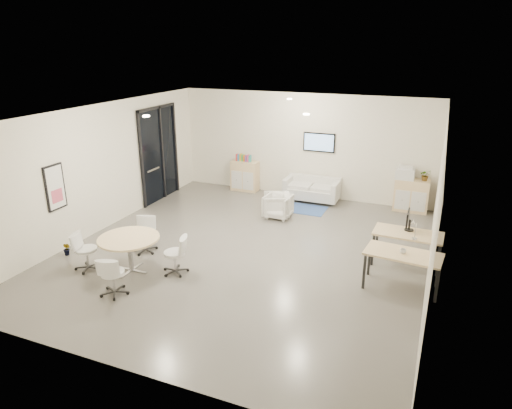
{
  "coord_description": "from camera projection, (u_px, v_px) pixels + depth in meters",
  "views": [
    {
      "loc": [
        3.9,
        -8.93,
        4.62
      ],
      "look_at": [
        0.09,
        0.4,
        1.03
      ],
      "focal_mm": 32.0,
      "sensor_mm": 36.0,
      "label": 1
    }
  ],
  "objects": [
    {
      "name": "printer",
      "position": [
        405.0,
        173.0,
        12.95
      ],
      "size": [
        0.52,
        0.43,
        0.36
      ],
      "rotation": [
        0.0,
        0.0,
        -0.01
      ],
      "color": "white",
      "rests_on": "sideboard_right"
    },
    {
      "name": "sideboard_right",
      "position": [
        411.0,
        195.0,
        13.08
      ],
      "size": [
        0.95,
        0.46,
        0.95
      ],
      "color": "#DBB984",
      "rests_on": "room_shell"
    },
    {
      "name": "artwork",
      "position": [
        55.0,
        187.0,
        10.23
      ],
      "size": [
        0.05,
        0.54,
        1.04
      ],
      "color": "black",
      "rests_on": "room_shell"
    },
    {
      "name": "plant_floor",
      "position": [
        67.0,
        252.0,
        10.46
      ],
      "size": [
        0.2,
        0.33,
        0.14
      ],
      "primitive_type": "imported",
      "rotation": [
        0.0,
        0.0,
        -0.08
      ],
      "color": "#3F7F3F",
      "rests_on": "room_shell"
    },
    {
      "name": "sideboard_left",
      "position": [
        245.0,
        176.0,
        14.94
      ],
      "size": [
        0.87,
        0.45,
        0.98
      ],
      "color": "#DBB984",
      "rests_on": "room_shell"
    },
    {
      "name": "books",
      "position": [
        244.0,
        158.0,
        14.75
      ],
      "size": [
        0.5,
        0.14,
        0.22
      ],
      "color": "red",
      "rests_on": "sideboard_left"
    },
    {
      "name": "desk_front",
      "position": [
        403.0,
        257.0,
        8.88
      ],
      "size": [
        1.51,
        0.86,
        0.75
      ],
      "rotation": [
        0.0,
        0.0,
        -0.1
      ],
      "color": "#DBB984",
      "rests_on": "room_shell"
    },
    {
      "name": "room_shell",
      "position": [
        246.0,
        185.0,
        10.19
      ],
      "size": [
        9.6,
        10.6,
        4.8
      ],
      "color": "#5E5A55",
      "rests_on": "ground"
    },
    {
      "name": "desk_rear",
      "position": [
        408.0,
        236.0,
        9.84
      ],
      "size": [
        1.47,
        0.77,
        0.75
      ],
      "rotation": [
        0.0,
        0.0,
        -0.04
      ],
      "color": "#DBB984",
      "rests_on": "room_shell"
    },
    {
      "name": "wall_tv",
      "position": [
        319.0,
        142.0,
        13.85
      ],
      "size": [
        0.98,
        0.06,
        0.58
      ],
      "color": "black",
      "rests_on": "room_shell"
    },
    {
      "name": "cup",
      "position": [
        403.0,
        251.0,
        8.83
      ],
      "size": [
        0.12,
        0.1,
        0.11
      ],
      "primitive_type": "imported",
      "rotation": [
        0.0,
        0.0,
        0.11
      ],
      "color": "white",
      "rests_on": "desk_front"
    },
    {
      "name": "armchair_right",
      "position": [
        278.0,
        205.0,
        12.64
      ],
      "size": [
        0.72,
        0.68,
        0.71
      ],
      "primitive_type": "imported",
      "rotation": [
        0.0,
        0.0,
        -0.05
      ],
      "color": "silver",
      "rests_on": "room_shell"
    },
    {
      "name": "meeting_chairs",
      "position": [
        130.0,
        253.0,
        9.64
      ],
      "size": [
        2.55,
        2.55,
        0.82
      ],
      "color": "white",
      "rests_on": "room_shell"
    },
    {
      "name": "plant_cabinet",
      "position": [
        425.0,
        176.0,
        12.77
      ],
      "size": [
        0.35,
        0.37,
        0.25
      ],
      "primitive_type": "imported",
      "rotation": [
        0.0,
        0.0,
        0.18
      ],
      "color": "#3F7F3F",
      "rests_on": "sideboard_right"
    },
    {
      "name": "armchair_left",
      "position": [
        276.0,
        204.0,
        12.73
      ],
      "size": [
        0.87,
        0.89,
        0.72
      ],
      "primitive_type": "imported",
      "rotation": [
        0.0,
        0.0,
        -1.19
      ],
      "color": "silver",
      "rests_on": "room_shell"
    },
    {
      "name": "glass_door",
      "position": [
        159.0,
        151.0,
        13.82
      ],
      "size": [
        0.09,
        1.9,
        2.85
      ],
      "color": "black",
      "rests_on": "room_shell"
    },
    {
      "name": "round_table",
      "position": [
        129.0,
        241.0,
        9.54
      ],
      "size": [
        1.28,
        1.28,
        0.78
      ],
      "color": "#DBB984",
      "rests_on": "room_shell"
    },
    {
      "name": "loveseat",
      "position": [
        312.0,
        190.0,
        14.02
      ],
      "size": [
        1.65,
        0.84,
        0.62
      ],
      "rotation": [
        0.0,
        0.0,
        0.01
      ],
      "color": "silver",
      "rests_on": "room_shell"
    },
    {
      "name": "blue_rug",
      "position": [
        303.0,
        209.0,
        13.39
      ],
      "size": [
        1.34,
        0.9,
        0.01
      ],
      "primitive_type": "cube",
      "rotation": [
        0.0,
        0.0,
        -0.01
      ],
      "color": "#304793",
      "rests_on": "room_shell"
    },
    {
      "name": "monitor",
      "position": [
        408.0,
        220.0,
        9.88
      ],
      "size": [
        0.2,
        0.5,
        0.44
      ],
      "color": "black",
      "rests_on": "desk_rear"
    },
    {
      "name": "ceiling_spots",
      "position": [
        252.0,
        109.0,
        10.46
      ],
      "size": [
        3.14,
        4.14,
        0.03
      ],
      "color": "#FFEAC6",
      "rests_on": "room_shell"
    }
  ]
}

